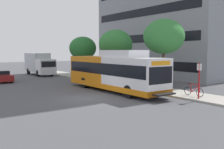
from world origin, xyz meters
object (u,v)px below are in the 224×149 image
object	(u,v)px
transit_bus	(114,72)
bus_stop_sign_pole	(199,78)
street_tree_far_block	(83,48)
bicycle_parked	(194,90)
street_tree_near_stop	(164,37)
box_truck_background	(39,63)
street_tree_mid_block	(116,44)
parked_car_far_lane	(1,76)

from	to	relation	value
transit_bus	bus_stop_sign_pole	world-z (taller)	transit_bus
street_tree_far_block	bicycle_parked	bearing A→B (deg)	-92.76
street_tree_far_block	street_tree_near_stop	bearing A→B (deg)	-88.67
transit_bus	bicycle_parked	world-z (taller)	transit_bus
transit_bus	street_tree_far_block	distance (m)	13.43
street_tree_far_block	box_truck_background	xyz separation A→B (m)	(-3.88, 6.30, -2.21)
street_tree_near_stop	box_truck_background	bearing A→B (deg)	101.43
bicycle_parked	box_truck_background	bearing A→B (deg)	96.72
bicycle_parked	street_tree_far_block	world-z (taller)	street_tree_far_block
bus_stop_sign_pole	street_tree_mid_block	world-z (taller)	street_tree_mid_block
bus_stop_sign_pole	street_tree_near_stop	distance (m)	6.53
bicycle_parked	street_tree_near_stop	world-z (taller)	street_tree_near_stop
box_truck_background	street_tree_far_block	bearing A→B (deg)	-58.36
parked_car_far_lane	street_tree_far_block	bearing A→B (deg)	-2.83
transit_bus	bicycle_parked	size ratio (longest dim) A/B	6.96
bicycle_parked	transit_bus	bearing A→B (deg)	115.98
bus_stop_sign_pole	box_truck_background	size ratio (longest dim) A/B	0.37
bicycle_parked	box_truck_background	distance (m)	25.39
transit_bus	bicycle_parked	bearing A→B (deg)	-64.02
transit_bus	box_truck_background	xyz separation A→B (m)	(0.08, 18.93, 0.04)
street_tree_near_stop	street_tree_mid_block	size ratio (longest dim) A/B	1.08
transit_bus	street_tree_near_stop	bearing A→B (deg)	-24.07
bus_stop_sign_pole	street_tree_far_block	distance (m)	20.07
bicycle_parked	street_tree_near_stop	size ratio (longest dim) A/B	0.28
bus_stop_sign_pole	bicycle_parked	xyz separation A→B (m)	(0.74, 0.98, -1.09)
bus_stop_sign_pole	street_tree_far_block	bearing A→B (deg)	85.24
bicycle_parked	street_tree_far_block	size ratio (longest dim) A/B	0.33
bicycle_parked	street_tree_mid_block	distance (m)	12.51
bus_stop_sign_pole	box_truck_background	world-z (taller)	box_truck_background
box_truck_background	bicycle_parked	bearing A→B (deg)	-83.28
street_tree_near_stop	bus_stop_sign_pole	bearing A→B (deg)	-110.55
parked_car_far_lane	transit_bus	bearing A→B (deg)	-63.38
street_tree_near_stop	street_tree_mid_block	distance (m)	7.53
transit_bus	bus_stop_sign_pole	distance (m)	7.59
street_tree_mid_block	box_truck_background	distance (m)	14.25
street_tree_near_stop	box_truck_background	size ratio (longest dim) A/B	0.91
street_tree_near_stop	box_truck_background	distance (m)	21.51
street_tree_near_stop	street_tree_far_block	bearing A→B (deg)	91.33
street_tree_mid_block	street_tree_far_block	world-z (taller)	street_tree_mid_block
street_tree_near_stop	parked_car_far_lane	bearing A→B (deg)	125.84
street_tree_far_block	transit_bus	bearing A→B (deg)	-107.39
transit_bus	street_tree_near_stop	size ratio (longest dim) A/B	1.93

